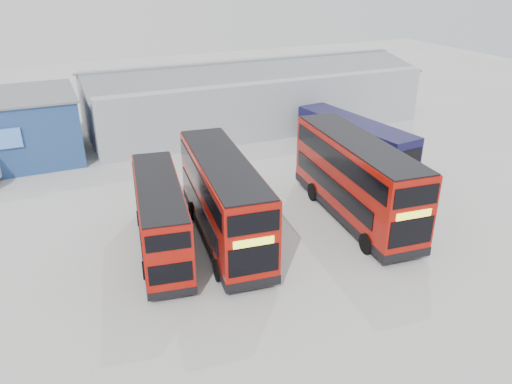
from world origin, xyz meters
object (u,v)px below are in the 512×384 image
at_px(double_decker_centre, 224,200).
at_px(double_decker_right, 355,180).
at_px(maintenance_shed, 250,95).
at_px(double_decker_left, 161,218).
at_px(single_decker_blue, 354,140).

distance_m(double_decker_centre, double_decker_right, 8.08).
bearing_deg(maintenance_shed, double_decker_left, -124.29).
bearing_deg(double_decker_left, double_decker_centre, -171.95).
height_order(double_decker_left, double_decker_right, double_decker_right).
height_order(double_decker_left, single_decker_blue, double_decker_left).
relative_size(maintenance_shed, double_decker_left, 3.17).
xyz_separation_m(maintenance_shed, single_decker_blue, (3.45, -12.50, -1.07)).
height_order(double_decker_right, single_decker_blue, double_decker_right).
xyz_separation_m(maintenance_shed, double_decker_left, (-13.72, -20.11, -0.63)).
xyz_separation_m(maintenance_shed, double_decker_centre, (-10.22, -20.17, -0.25)).
bearing_deg(maintenance_shed, single_decker_blue, -74.59).
height_order(maintenance_shed, double_decker_left, maintenance_shed).
relative_size(double_decker_right, single_decker_blue, 1.01).
bearing_deg(single_decker_blue, maintenance_shed, -81.84).
bearing_deg(double_decker_centre, double_decker_left, -174.44).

